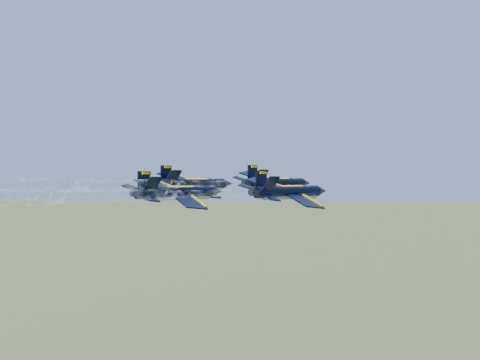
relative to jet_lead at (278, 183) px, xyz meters
The scene contains 5 objects.
jet_lead is the anchor object (origin of this frame).
jet_left 13.49m from the jet_lead, 144.31° to the right, with size 12.62×17.26×4.78m.
jet_right 14.49m from the jet_lead, 56.14° to the right, with size 12.62×17.26×4.78m.
jet_slot 21.36m from the jet_lead, 103.71° to the right, with size 12.62×17.26×4.78m.
smoke_trail_lead 47.60m from the jet_lead, 102.15° to the right, with size 14.82×60.73×2.60m.
Camera 1 is at (48.72, -83.19, 109.10)m, focal length 50.00 mm.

